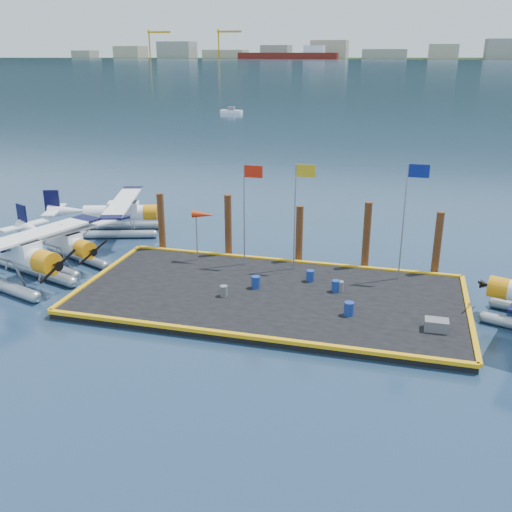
{
  "coord_description": "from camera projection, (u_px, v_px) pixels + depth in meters",
  "views": [
    {
      "loc": [
        6.39,
        -26.98,
        12.51
      ],
      "look_at": [
        -1.31,
        2.0,
        1.66
      ],
      "focal_mm": 40.0,
      "sensor_mm": 36.0,
      "label": 1
    }
  ],
  "objects": [
    {
      "name": "windsock",
      "position": [
        203.0,
        216.0,
        33.88
      ],
      "size": [
        1.4,
        0.44,
        3.12
      ],
      "color": "gray",
      "rests_on": "dock"
    },
    {
      "name": "drum_5",
      "position": [
        310.0,
        276.0,
        31.62
      ],
      "size": [
        0.45,
        0.45,
        0.63
      ],
      "primitive_type": "cylinder",
      "color": "navy",
      "rests_on": "dock"
    },
    {
      "name": "flagpole_red",
      "position": [
        247.0,
        200.0,
        32.83
      ],
      "size": [
        1.14,
        0.08,
        6.0
      ],
      "color": "gray",
      "rests_on": "dock"
    },
    {
      "name": "flagpole_yellow",
      "position": [
        299.0,
        201.0,
        32.06
      ],
      "size": [
        1.14,
        0.08,
        6.2
      ],
      "color": "gray",
      "rests_on": "dock"
    },
    {
      "name": "seaplane_a",
      "position": [
        17.0,
        257.0,
        31.89
      ],
      "size": [
        9.76,
        10.42,
        3.74
      ],
      "rotation": [
        0.0,
        0.0,
        -1.89
      ],
      "color": "#9CA2AA",
      "rests_on": "ground"
    },
    {
      "name": "drum_3",
      "position": [
        224.0,
        291.0,
        29.71
      ],
      "size": [
        0.4,
        0.4,
        0.57
      ],
      "primitive_type": "cylinder",
      "color": "#5A595F",
      "rests_on": "dock"
    },
    {
      "name": "piling_2",
      "position": [
        299.0,
        236.0,
        34.46
      ],
      "size": [
        0.44,
        0.44,
        3.8
      ],
      "primitive_type": "cylinder",
      "color": "#462114",
      "rests_on": "ground"
    },
    {
      "name": "drum_4",
      "position": [
        340.0,
        286.0,
        30.29
      ],
      "size": [
        0.4,
        0.4,
        0.57
      ],
      "primitive_type": "cylinder",
      "color": "#5A595F",
      "rests_on": "dock"
    },
    {
      "name": "piling_1",
      "position": [
        228.0,
        228.0,
        35.47
      ],
      "size": [
        0.44,
        0.44,
        4.2
      ],
      "primitive_type": "cylinder",
      "color": "#462114",
      "rests_on": "ground"
    },
    {
      "name": "crate",
      "position": [
        436.0,
        325.0,
        26.07
      ],
      "size": [
        1.06,
        0.71,
        0.53
      ],
      "primitive_type": "cube",
      "color": "#5A595F",
      "rests_on": "dock"
    },
    {
      "name": "piling_3",
      "position": [
        366.0,
        238.0,
        33.41
      ],
      "size": [
        0.44,
        0.44,
        4.3
      ],
      "primitive_type": "cylinder",
      "color": "#462114",
      "rests_on": "ground"
    },
    {
      "name": "ground",
      "position": [
        270.0,
        300.0,
        30.32
      ],
      "size": [
        4000.0,
        4000.0,
        0.0
      ],
      "primitive_type": "plane",
      "color": "#172745",
      "rests_on": "ground"
    },
    {
      "name": "dock",
      "position": [
        270.0,
        296.0,
        30.25
      ],
      "size": [
        20.0,
        10.0,
        0.4
      ],
      "primitive_type": "cube",
      "color": "black",
      "rests_on": "ground"
    },
    {
      "name": "drum_1",
      "position": [
        349.0,
        309.0,
        27.54
      ],
      "size": [
        0.48,
        0.48,
        0.68
      ],
      "primitive_type": "cylinder",
      "color": "navy",
      "rests_on": "dock"
    },
    {
      "name": "flagpole_blue",
      "position": [
        409.0,
        205.0,
        30.56
      ],
      "size": [
        1.14,
        0.08,
        6.5
      ],
      "color": "gray",
      "rests_on": "dock"
    },
    {
      "name": "seaplane_b",
      "position": [
        63.0,
        244.0,
        34.71
      ],
      "size": [
        8.16,
        8.57,
        3.14
      ],
      "rotation": [
        0.0,
        0.0,
        -1.99
      ],
      "color": "#9CA2AA",
      "rests_on": "ground"
    },
    {
      "name": "seaplane_c",
      "position": [
        119.0,
        215.0,
        40.76
      ],
      "size": [
        8.52,
        9.13,
        3.26
      ],
      "rotation": [
        0.0,
        0.0,
        -1.28
      ],
      "color": "#9CA2AA",
      "rests_on": "ground"
    },
    {
      "name": "drum_0",
      "position": [
        256.0,
        282.0,
        30.7
      ],
      "size": [
        0.48,
        0.48,
        0.67
      ],
      "primitive_type": "cylinder",
      "color": "navy",
      "rests_on": "dock"
    },
    {
      "name": "far_backdrop",
      "position": [
        505.0,
        51.0,
        1548.29
      ],
      "size": [
        3050.0,
        2050.0,
        810.0
      ],
      "color": "black",
      "rests_on": "ground"
    },
    {
      "name": "piling_0",
      "position": [
        161.0,
        224.0,
        36.59
      ],
      "size": [
        0.44,
        0.44,
        4.0
      ],
      "primitive_type": "cylinder",
      "color": "#462114",
      "rests_on": "ground"
    },
    {
      "name": "dock_bumpers",
      "position": [
        270.0,
        291.0,
        30.15
      ],
      "size": [
        20.25,
        10.25,
        0.18
      ],
      "primitive_type": null,
      "color": "#E4A00D",
      "rests_on": "dock"
    },
    {
      "name": "piling_4",
      "position": [
        437.0,
        246.0,
        32.49
      ],
      "size": [
        0.44,
        0.44,
        4.0
      ],
      "primitive_type": "cylinder",
      "color": "#462114",
      "rests_on": "ground"
    },
    {
      "name": "drum_2",
      "position": [
        336.0,
        286.0,
        30.26
      ],
      "size": [
        0.44,
        0.44,
        0.63
      ],
      "primitive_type": "cylinder",
      "color": "navy",
      "rests_on": "dock"
    }
  ]
}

